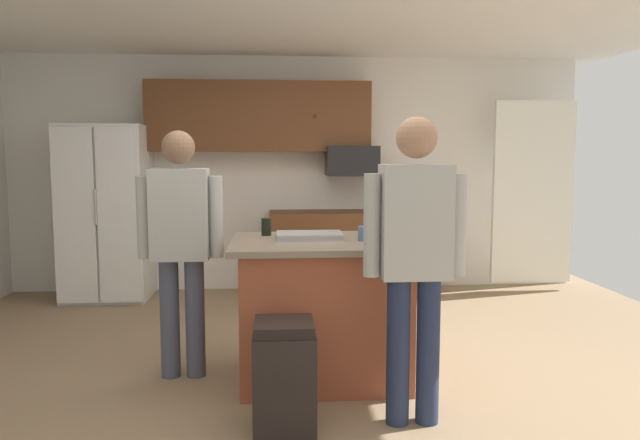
# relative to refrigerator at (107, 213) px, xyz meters

# --- Properties ---
(floor) EXTENTS (7.04, 7.04, 0.00)m
(floor) POSITION_rel_refrigerator_xyz_m (2.00, -2.38, -0.91)
(floor) COLOR #937A5B
(floor) RESTS_ON ground
(back_wall) EXTENTS (6.40, 0.10, 2.60)m
(back_wall) POSITION_rel_refrigerator_xyz_m (2.00, 0.42, 0.39)
(back_wall) COLOR white
(back_wall) RESTS_ON ground
(french_door_window_panel) EXTENTS (0.90, 0.06, 2.00)m
(french_door_window_panel) POSITION_rel_refrigerator_xyz_m (4.60, 0.02, 0.19)
(french_door_window_panel) COLOR white
(french_door_window_panel) RESTS_ON ground
(cabinet_run_upper) EXTENTS (2.40, 0.38, 0.75)m
(cabinet_run_upper) POSITION_rel_refrigerator_xyz_m (1.60, 0.22, 1.01)
(cabinet_run_upper) COLOR brown
(cabinet_run_lower) EXTENTS (1.80, 0.63, 0.90)m
(cabinet_run_lower) POSITION_rel_refrigerator_xyz_m (2.60, 0.10, -0.46)
(cabinet_run_lower) COLOR brown
(cabinet_run_lower) RESTS_ON ground
(refrigerator) EXTENTS (0.86, 0.76, 1.82)m
(refrigerator) POSITION_rel_refrigerator_xyz_m (0.00, 0.00, 0.00)
(refrigerator) COLOR white
(refrigerator) RESTS_ON ground
(microwave_over_range) EXTENTS (0.56, 0.40, 0.32)m
(microwave_over_range) POSITION_rel_refrigerator_xyz_m (2.60, 0.12, 0.54)
(microwave_over_range) COLOR black
(kitchen_island) EXTENTS (1.22, 0.94, 0.95)m
(kitchen_island) POSITION_rel_refrigerator_xyz_m (2.08, -2.49, -0.43)
(kitchen_island) COLOR #AD5638
(kitchen_island) RESTS_ON ground
(person_guest_right) EXTENTS (0.57, 0.23, 1.72)m
(person_guest_right) POSITION_rel_refrigerator_xyz_m (2.53, -3.21, 0.08)
(person_guest_right) COLOR #232D4C
(person_guest_right) RESTS_ON ground
(person_guest_left) EXTENTS (0.57, 0.22, 1.67)m
(person_guest_left) POSITION_rel_refrigerator_xyz_m (1.13, -2.37, 0.05)
(person_guest_left) COLOR #4C5166
(person_guest_left) RESTS_ON ground
(tumbler_amber) EXTENTS (0.07, 0.07, 0.12)m
(tumbler_amber) POSITION_rel_refrigerator_xyz_m (1.70, -2.23, 0.10)
(tumbler_amber) COLOR black
(tumbler_amber) RESTS_ON kitchen_island
(mug_blue_stoneware) EXTENTS (0.13, 0.09, 0.10)m
(mug_blue_stoneware) POSITION_rel_refrigerator_xyz_m (2.35, -2.55, 0.09)
(mug_blue_stoneware) COLOR #4C6B99
(mug_blue_stoneware) RESTS_ON kitchen_island
(glass_stout_tall) EXTENTS (0.07, 0.07, 0.12)m
(glass_stout_tall) POSITION_rel_refrigerator_xyz_m (2.43, -2.34, 0.10)
(glass_stout_tall) COLOR black
(glass_stout_tall) RESTS_ON kitchen_island
(serving_tray) EXTENTS (0.44, 0.30, 0.04)m
(serving_tray) POSITION_rel_refrigerator_xyz_m (1.99, -2.43, 0.06)
(serving_tray) COLOR #B7B7BC
(serving_tray) RESTS_ON kitchen_island
(trash_bin) EXTENTS (0.34, 0.34, 0.61)m
(trash_bin) POSITION_rel_refrigerator_xyz_m (1.81, -3.24, -0.61)
(trash_bin) COLOR black
(trash_bin) RESTS_ON ground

